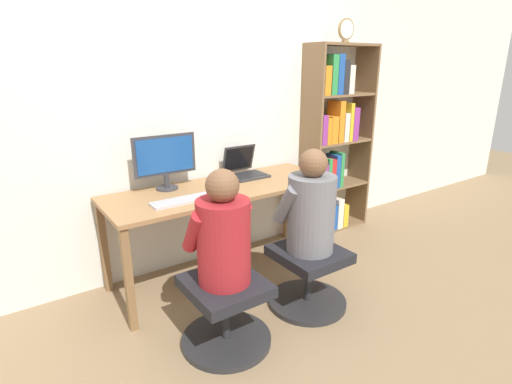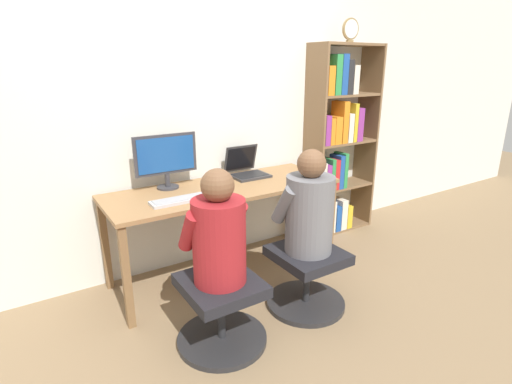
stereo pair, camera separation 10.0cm
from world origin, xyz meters
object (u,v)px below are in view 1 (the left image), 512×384
object	(u,v)px
desktop_monitor	(165,160)
office_chair_left	(226,310)
person_at_monitor	(223,235)
desk_clock	(346,30)
office_chair_right	(308,275)
laptop	(245,170)
person_at_laptop	(311,208)
keyboard	(184,200)
bookshelf	(333,146)

from	to	relation	value
desktop_monitor	office_chair_left	world-z (taller)	desktop_monitor
office_chair_left	person_at_monitor	distance (m)	0.50
desk_clock	office_chair_right	bearing A→B (deg)	-142.80
office_chair_left	person_at_monitor	world-z (taller)	person_at_monitor
desktop_monitor	office_chair_left	xyz separation A→B (m)	(-0.06, -0.95, -0.75)
desktop_monitor	laptop	xyz separation A→B (m)	(0.70, -0.02, -0.18)
laptop	person_at_laptop	distance (m)	0.90
desktop_monitor	desk_clock	bearing A→B (deg)	-2.31
person_at_laptop	desktop_monitor	bearing A→B (deg)	124.99
desktop_monitor	person_at_monitor	world-z (taller)	desktop_monitor
keyboard	bookshelf	distance (m)	1.81
keyboard	office_chair_left	distance (m)	0.81
desktop_monitor	person_at_monitor	xyz separation A→B (m)	(-0.06, -0.95, -0.25)
keyboard	person_at_monitor	bearing A→B (deg)	-93.14
office_chair_right	bookshelf	bearing A→B (deg)	39.66
office_chair_right	person_at_laptop	size ratio (longest dim) A/B	0.79
person_at_monitor	desk_clock	bearing A→B (deg)	25.65
laptop	bookshelf	size ratio (longest dim) A/B	0.17
desktop_monitor	bookshelf	xyz separation A→B (m)	(1.75, -0.01, -0.10)
person_at_laptop	keyboard	bearing A→B (deg)	139.50
keyboard	office_chair_right	distance (m)	1.03
office_chair_left	person_at_laptop	bearing A→B (deg)	2.73
keyboard	bookshelf	xyz separation A→B (m)	(1.77, 0.34, 0.12)
office_chair_left	office_chair_right	distance (m)	0.70
office_chair_right	person_at_monitor	bearing A→B (deg)	-178.14
person_at_monitor	desk_clock	size ratio (longest dim) A/B	3.35
person_at_laptop	desk_clock	world-z (taller)	desk_clock
desktop_monitor	office_chair_right	world-z (taller)	desktop_monitor
keyboard	person_at_laptop	bearing A→B (deg)	-40.50
keyboard	person_at_laptop	world-z (taller)	person_at_laptop
laptop	office_chair_right	xyz separation A→B (m)	(-0.06, -0.90, -0.57)
laptop	desk_clock	distance (m)	1.57
office_chair_right	person_at_laptop	distance (m)	0.51
person_at_monitor	bookshelf	bearing A→B (deg)	27.50
bookshelf	desk_clock	world-z (taller)	desk_clock
desktop_monitor	bookshelf	bearing A→B (deg)	-0.25
bookshelf	desk_clock	xyz separation A→B (m)	(0.02, -0.06, 1.07)
desktop_monitor	keyboard	world-z (taller)	desktop_monitor
laptop	office_chair_right	distance (m)	1.07
office_chair_right	person_at_laptop	world-z (taller)	person_at_laptop
person_at_monitor	laptop	bearing A→B (deg)	50.76
office_chair_right	keyboard	bearing A→B (deg)	139.23
laptop	person_at_laptop	world-z (taller)	person_at_laptop
bookshelf	desk_clock	distance (m)	1.07
laptop	office_chair_left	xyz separation A→B (m)	(-0.76, -0.93, -0.57)
office_chair_right	bookshelf	xyz separation A→B (m)	(1.10, 0.92, 0.65)
person_at_monitor	person_at_laptop	world-z (taller)	person_at_laptop
desk_clock	desktop_monitor	bearing A→B (deg)	177.69
keyboard	office_chair_left	size ratio (longest dim) A/B	0.81
office_chair_left	person_at_laptop	size ratio (longest dim) A/B	0.79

